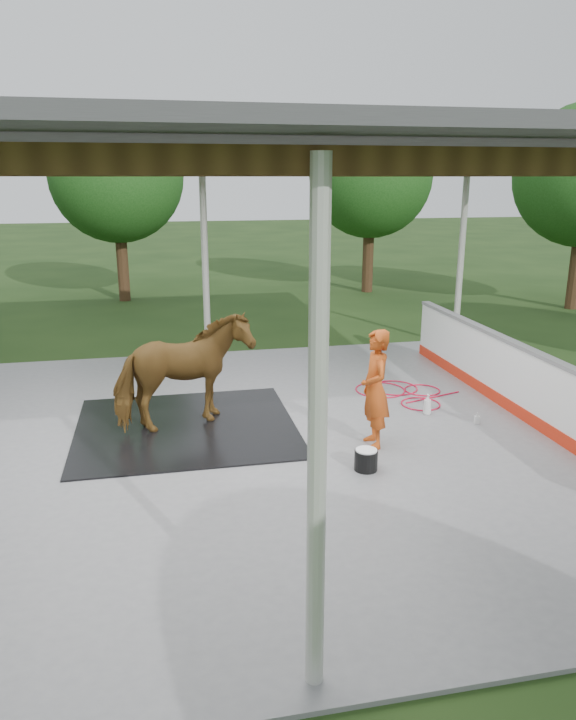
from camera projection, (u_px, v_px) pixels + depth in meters
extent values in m
plane|color=#1E3814|center=(236.00, 444.00, 9.34)|extent=(100.00, 100.00, 0.00)
cube|color=slate|center=(236.00, 443.00, 9.33)|extent=(12.00, 10.00, 0.05)
cylinder|color=beige|center=(317.00, 447.00, 4.37)|extent=(0.14, 0.14, 3.85)
cylinder|color=beige|center=(205.00, 266.00, 13.22)|extent=(0.14, 0.14, 3.85)
cylinder|color=beige|center=(461.00, 259.00, 14.34)|extent=(0.14, 0.14, 3.85)
cube|color=brown|center=(313.00, 160.00, 4.05)|extent=(12.00, 0.10, 0.18)
cube|color=brown|center=(271.00, 165.00, 5.46)|extent=(12.00, 0.10, 0.18)
cube|color=brown|center=(246.00, 167.00, 6.87)|extent=(12.00, 0.10, 0.18)
cube|color=brown|center=(230.00, 169.00, 8.28)|extent=(12.00, 0.10, 0.18)
cube|color=brown|center=(218.00, 170.00, 9.70)|extent=(12.00, 0.10, 0.18)
cube|color=brown|center=(209.00, 171.00, 11.11)|extent=(12.00, 0.10, 0.18)
cube|color=brown|center=(203.00, 172.00, 12.52)|extent=(12.00, 0.10, 0.18)
cube|color=#38383A|center=(229.00, 153.00, 8.23)|extent=(12.60, 10.60, 0.10)
cube|color=red|center=(523.00, 412.00, 10.20)|extent=(0.14, 8.00, 0.20)
cube|color=white|center=(527.00, 382.00, 10.06)|extent=(0.12, 8.00, 1.00)
cube|color=slate|center=(530.00, 350.00, 9.92)|extent=(0.16, 8.00, 0.06)
cylinder|color=#382314|center=(123.00, 266.00, 19.95)|extent=(0.36, 0.36, 2.20)
sphere|color=#194714|center=(116.00, 175.00, 19.21)|extent=(4.00, 4.00, 4.00)
cylinder|color=#382314|center=(368.00, 259.00, 21.51)|extent=(0.36, 0.36, 2.20)
sphere|color=#194714|center=(371.00, 176.00, 20.77)|extent=(4.00, 4.00, 4.00)
cylinder|color=#382314|center=(575.00, 271.00, 18.72)|extent=(0.36, 0.36, 2.20)
cube|color=black|center=(186.00, 427.00, 9.83)|extent=(3.30, 3.09, 0.02)
imported|color=brown|center=(184.00, 372.00, 9.59)|extent=(2.23, 1.57, 1.72)
imported|color=#B64513|center=(375.00, 389.00, 8.96)|extent=(0.44, 0.64, 1.69)
cylinder|color=black|center=(366.00, 460.00, 8.38)|extent=(0.31, 0.31, 0.27)
cylinder|color=white|center=(366.00, 451.00, 8.34)|extent=(0.28, 0.28, 0.03)
imported|color=silver|center=(427.00, 404.00, 10.34)|extent=(0.14, 0.14, 0.34)
imported|color=#338CD8|center=(477.00, 418.00, 9.97)|extent=(0.10, 0.10, 0.18)
torus|color=red|center=(394.00, 388.00, 11.65)|extent=(0.85, 0.85, 0.02)
torus|color=red|center=(422.00, 390.00, 11.52)|extent=(0.64, 0.64, 0.02)
torus|color=red|center=(421.00, 404.00, 10.82)|extent=(0.67, 0.67, 0.02)
torus|color=red|center=(380.00, 390.00, 11.54)|extent=(0.90, 0.90, 0.02)
cylinder|color=red|center=(433.00, 397.00, 11.15)|extent=(1.15, 0.39, 0.02)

